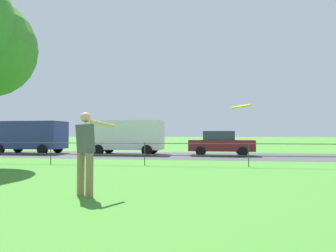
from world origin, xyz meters
The scene contains 7 objects.
street_strip centered at (0.00, 18.26, 0.00)m, with size 80.00×6.29×0.01m, color #424247.
park_fence centered at (0.00, 12.39, 0.67)m, with size 30.46×0.04×1.00m.
person_thrower centered at (2.26, 6.29, 0.98)m, with size 0.77×0.66×1.81m.
frisbee centered at (5.32, 4.40, 1.71)m, with size 0.38×0.38×0.08m.
panel_van_left centered at (-7.59, 18.72, 1.27)m, with size 5.04×2.19×2.24m.
panel_van_right centered at (-0.59, 18.80, 1.27)m, with size 5.02×2.15×2.24m.
car_maroon_far_right centered at (5.66, 18.54, 0.78)m, with size 4.06×1.92×1.54m.
Camera 1 is at (4.88, 0.48, 1.33)m, focal length 30.20 mm.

